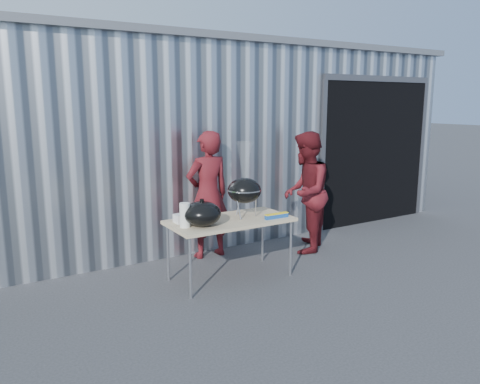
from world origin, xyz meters
TOP-DOWN VIEW (x-y plane):
  - ground at (0.00, 0.00)m, footprint 80.00×80.00m
  - building at (0.92, 4.59)m, footprint 8.20×6.20m
  - folding_table at (-0.34, 0.59)m, footprint 1.50×0.75m
  - kettle_grill at (-0.13, 0.60)m, footprint 0.42×0.42m
  - grill_lid at (-0.77, 0.49)m, footprint 0.44×0.44m
  - paper_towels at (-0.96, 0.54)m, footprint 0.12×0.12m
  - white_tub at (-0.89, 0.75)m, footprint 0.20×0.15m
  - foil_box at (0.17, 0.34)m, footprint 0.32×0.06m
  - person_cook at (-0.18, 1.48)m, footprint 0.65×0.44m
  - person_bystander at (1.14, 0.98)m, footprint 1.07×1.06m

SIDE VIEW (x-z plane):
  - ground at x=0.00m, z-range 0.00..0.00m
  - folding_table at x=-0.34m, z-range 0.33..1.08m
  - foil_box at x=0.17m, z-range 0.75..0.81m
  - white_tub at x=-0.89m, z-range 0.75..0.85m
  - person_bystander at x=1.14m, z-range 0.00..1.74m
  - person_cook at x=-0.18m, z-range 0.00..1.77m
  - paper_towels at x=-0.96m, z-range 0.75..1.03m
  - grill_lid at x=-0.77m, z-range 0.74..1.05m
  - kettle_grill at x=-0.13m, z-range 0.71..1.64m
  - building at x=0.92m, z-range -0.01..3.09m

